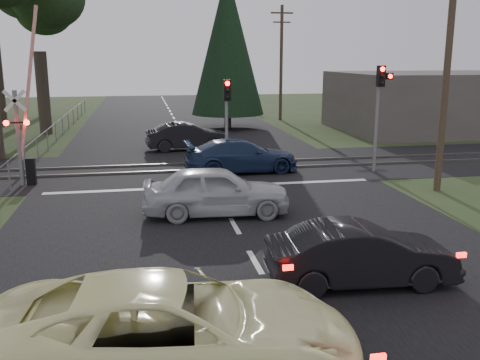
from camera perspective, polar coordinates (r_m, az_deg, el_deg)
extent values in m
plane|color=#283B1A|center=(13.68, 1.63, -8.77)|extent=(120.00, 120.00, 0.00)
cube|color=black|center=(23.13, -3.55, 0.35)|extent=(14.00, 100.00, 0.01)
cube|color=black|center=(25.08, -4.11, 1.34)|extent=(120.00, 8.00, 0.01)
cube|color=silver|center=(21.39, -2.96, -0.67)|extent=(13.00, 0.35, 0.00)
cube|color=#59544C|center=(24.29, -3.89, 1.07)|extent=(120.00, 0.12, 0.10)
cube|color=#59544C|center=(25.85, -4.31, 1.79)|extent=(120.00, 0.12, 0.10)
cylinder|color=slate|center=(22.95, -22.53, 4.09)|extent=(0.18, 0.18, 3.80)
cube|color=white|center=(22.69, -22.91, 7.79)|extent=(0.88, 0.03, 0.88)
cube|color=white|center=(22.69, -22.91, 7.79)|extent=(0.88, 0.03, 0.88)
cube|color=black|center=(22.79, -22.71, 5.67)|extent=(0.90, 0.06, 0.06)
sphere|color=#FF0C07|center=(22.80, -23.68, 5.59)|extent=(0.22, 0.22, 0.22)
sphere|color=#FF0C07|center=(22.64, -21.81, 5.71)|extent=(0.22, 0.22, 0.22)
cube|color=black|center=(23.10, -21.39, 0.83)|extent=(0.35, 0.25, 1.10)
cube|color=red|center=(22.64, -21.62, 9.42)|extent=(1.16, 0.10, 5.93)
cylinder|color=slate|center=(24.46, 14.30, 5.18)|extent=(0.14, 0.14, 3.80)
cube|color=black|center=(24.10, 14.80, 10.66)|extent=(0.32, 0.24, 0.90)
sphere|color=#FF0C07|center=(23.97, 14.97, 11.35)|extent=(0.20, 0.20, 0.20)
sphere|color=black|center=(23.98, 14.93, 10.64)|extent=(0.18, 0.18, 0.18)
sphere|color=black|center=(24.00, 14.89, 9.92)|extent=(0.18, 0.18, 0.18)
cube|color=black|center=(24.26, 15.62, 10.62)|extent=(0.28, 0.22, 0.28)
sphere|color=#FF0C07|center=(24.16, 15.75, 10.60)|extent=(0.18, 0.18, 0.18)
cylinder|color=slate|center=(23.76, -1.44, 4.62)|extent=(0.14, 0.14, 3.20)
cube|color=black|center=(23.37, -1.39, 9.54)|extent=(0.32, 0.24, 0.90)
sphere|color=#FF0C07|center=(23.22, -1.35, 10.26)|extent=(0.20, 0.20, 0.20)
sphere|color=black|center=(23.24, -1.34, 9.52)|extent=(0.18, 0.18, 0.18)
sphere|color=black|center=(23.26, -1.34, 8.78)|extent=(0.18, 0.18, 0.18)
cylinder|color=#4C3D2D|center=(21.55, 21.19, 10.65)|extent=(0.26, 0.26, 9.00)
cylinder|color=#4C3D2D|center=(43.86, 4.41, 12.26)|extent=(0.26, 0.26, 9.00)
cube|color=#4C3D2D|center=(43.98, 4.50, 17.35)|extent=(1.80, 0.12, 0.12)
cube|color=#4C3D2D|center=(43.94, 4.49, 16.44)|extent=(1.40, 0.10, 0.10)
cylinder|color=#4C3D2D|center=(68.33, -1.07, 12.57)|extent=(0.26, 0.26, 9.00)
cube|color=#4C3D2D|center=(68.41, -1.08, 15.84)|extent=(1.80, 0.12, 0.12)
cube|color=#4C3D2D|center=(68.38, -1.08, 15.25)|extent=(1.40, 0.10, 0.10)
cylinder|color=#473D33|center=(38.01, -20.25, 8.67)|extent=(0.80, 0.80, 5.40)
cylinder|color=#473D33|center=(49.18, -20.48, 9.48)|extent=(0.80, 0.80, 5.40)
ellipsoid|color=#1A3116|center=(49.33, -21.14, 17.48)|extent=(6.00, 6.00, 7.20)
cylinder|color=#473D33|center=(39.12, -1.32, 7.07)|extent=(0.50, 0.50, 2.00)
cone|color=black|center=(38.91, -1.36, 14.41)|extent=(5.20, 5.20, 10.00)
cube|color=#59514C|center=(40.26, 20.69, 7.84)|extent=(14.00, 10.00, 4.00)
imported|color=#F9F7B2|center=(8.87, -7.44, -15.64)|extent=(6.28, 3.34, 1.68)
imported|color=black|center=(12.51, 12.79, -7.79)|extent=(4.34, 1.73, 1.40)
imported|color=#AEB1B7|center=(17.40, -2.54, -1.17)|extent=(4.87, 2.22, 1.62)
imported|color=#182849|center=(23.93, 0.14, 2.59)|extent=(5.16, 2.28, 1.47)
imported|color=black|center=(29.86, -5.62, 4.65)|extent=(4.65, 1.95, 1.50)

